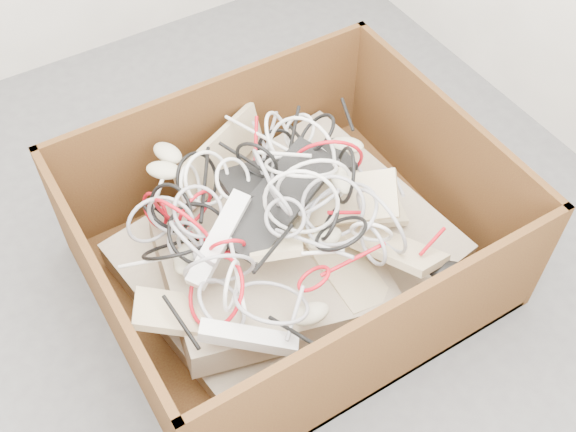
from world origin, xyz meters
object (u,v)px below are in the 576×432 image
cardboard_box (286,254)px  vga_plug (382,176)px  power_strip_right (248,338)px  power_strip_left (219,239)px

cardboard_box → vga_plug: 0.41m
vga_plug → power_strip_right: bearing=-145.5°
power_strip_right → power_strip_left: bearing=113.0°
cardboard_box → power_strip_left: 0.35m
power_strip_left → vga_plug: bearing=-35.2°
power_strip_left → power_strip_right: power_strip_left is taller
cardboard_box → power_strip_left: (-0.24, -0.01, 0.25)m
power_strip_left → vga_plug: (0.58, -0.02, -0.03)m
vga_plug → power_strip_left: bearing=-171.1°
cardboard_box → power_strip_right: size_ratio=4.55×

